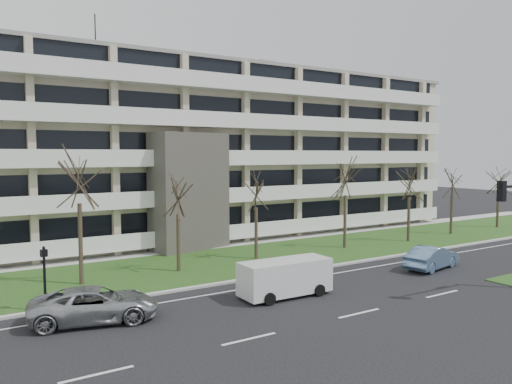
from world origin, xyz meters
TOP-DOWN VIEW (x-y plane):
  - ground at (0.00, 0.00)m, footprint 160.00×160.00m
  - grass_verge at (0.00, 13.00)m, footprint 90.00×10.00m
  - curb at (0.00, 8.00)m, footprint 90.00×0.35m
  - sidewalk at (0.00, 18.50)m, footprint 90.00×2.00m
  - lane_edge_line at (0.00, 6.50)m, footprint 90.00×0.12m
  - apartment_building at (-0.01, 25.32)m, footprint 60.50×15.10m
  - silver_pickup at (-10.64, 5.44)m, footprint 5.97×3.86m
  - blue_sedan at (10.34, 4.09)m, footprint 4.76×2.42m
  - white_van at (-1.19, 4.12)m, footprint 4.94×2.14m
  - pedestrian_signal at (-12.26, 7.98)m, footprint 0.33×0.28m
  - tree_2 at (-9.66, 12.12)m, footprint 4.13×4.13m
  - tree_3 at (-3.73, 12.13)m, footprint 3.25×3.25m
  - tree_4 at (2.38, 12.65)m, footprint 3.26×3.26m
  - tree_5 at (10.48, 12.42)m, footprint 3.73×3.73m
  - tree_6 at (17.07, 11.77)m, footprint 3.35×3.35m
  - tree_7 at (23.52, 12.32)m, footprint 3.20×3.20m
  - tree_8 at (30.94, 12.38)m, footprint 3.25×3.25m

SIDE VIEW (x-z plane):
  - ground at x=0.00m, z-range 0.00..0.00m
  - lane_edge_line at x=0.00m, z-range 0.00..0.01m
  - grass_verge at x=0.00m, z-range 0.00..0.06m
  - sidewalk at x=0.00m, z-range 0.00..0.08m
  - curb at x=0.00m, z-range 0.00..0.12m
  - blue_sedan at x=10.34m, z-range 0.00..1.50m
  - silver_pickup at x=-10.64m, z-range 0.00..1.53m
  - white_van at x=-1.19m, z-range 0.19..2.08m
  - pedestrian_signal at x=-12.26m, z-range 0.43..3.54m
  - tree_7 at x=23.52m, z-range 1.77..8.16m
  - tree_8 at x=30.94m, z-range 1.80..8.30m
  - tree_3 at x=-3.73m, z-range 1.80..8.30m
  - tree_4 at x=2.38m, z-range 1.80..8.31m
  - tree_6 at x=17.07m, z-range 1.86..8.57m
  - tree_5 at x=10.48m, z-range 2.07..9.52m
  - tree_2 at x=-9.66m, z-range 2.30..10.57m
  - apartment_building at x=-0.01m, z-range -1.76..16.99m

